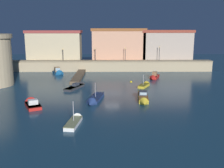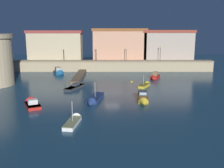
{
  "view_description": "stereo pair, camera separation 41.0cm",
  "coord_description": "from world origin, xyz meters",
  "views": [
    {
      "loc": [
        -0.44,
        -45.83,
        11.55
      ],
      "look_at": [
        0.0,
        2.99,
        0.98
      ],
      "focal_mm": 42.8,
      "sensor_mm": 36.0,
      "label": 1
    },
    {
      "loc": [
        -0.03,
        -45.83,
        11.55
      ],
      "look_at": [
        0.0,
        2.99,
        0.98
      ],
      "focal_mm": 42.8,
      "sensor_mm": 36.0,
      "label": 2
    }
  ],
  "objects": [
    {
      "name": "quay_lamp_2",
      "position": [
        3.65,
        23.73,
        5.04
      ],
      "size": [
        0.32,
        0.32,
        3.33
      ],
      "color": "black",
      "rests_on": "quay_wall"
    },
    {
      "name": "moored_boat_4",
      "position": [
        -12.0,
        -7.69,
        0.34
      ],
      "size": [
        3.68,
        5.07,
        1.79
      ],
      "rotation": [
        0.0,
        0.0,
        2.02
      ],
      "color": "red",
      "rests_on": "ground"
    },
    {
      "name": "pier_dock",
      "position": [
        -7.58,
        14.57,
        0.33
      ],
      "size": [
        1.85,
        15.78,
        0.7
      ],
      "color": "brown",
      "rests_on": "ground"
    },
    {
      "name": "moored_boat_3",
      "position": [
        4.87,
        -5.16,
        0.44
      ],
      "size": [
        1.93,
        6.97,
        1.7
      ],
      "rotation": [
        0.0,
        0.0,
        -1.64
      ],
      "color": "gold",
      "rests_on": "ground"
    },
    {
      "name": "quay_wall",
      "position": [
        0.0,
        23.73,
        1.42
      ],
      "size": [
        52.46,
        2.83,
        2.82
      ],
      "color": "tan",
      "rests_on": "ground"
    },
    {
      "name": "moored_boat_0",
      "position": [
        -6.65,
        4.4,
        0.31
      ],
      "size": [
        3.92,
        6.76,
        1.43
      ],
      "rotation": [
        0.0,
        0.0,
        1.17
      ],
      "color": "#333338",
      "rests_on": "ground"
    },
    {
      "name": "moored_boat_7",
      "position": [
        -2.88,
        -5.52,
        0.31
      ],
      "size": [
        2.78,
        7.0,
        3.31
      ],
      "rotation": [
        0.0,
        0.0,
        -1.76
      ],
      "color": "navy",
      "rests_on": "ground"
    },
    {
      "name": "moored_boat_8",
      "position": [
        6.53,
        5.4,
        0.29
      ],
      "size": [
        3.04,
        4.53,
        2.78
      ],
      "rotation": [
        0.0,
        0.0,
        1.11
      ],
      "color": "gold",
      "rests_on": "ground"
    },
    {
      "name": "quay_lamp_3",
      "position": [
        12.54,
        23.73,
        5.25
      ],
      "size": [
        0.32,
        0.32,
        3.68
      ],
      "color": "black",
      "rests_on": "quay_wall"
    },
    {
      "name": "mooring_buoy_0",
      "position": [
        4.1,
        9.41,
        0.0
      ],
      "size": [
        0.51,
        0.51,
        0.51
      ],
      "primitive_type": "sphere",
      "color": "yellow",
      "rests_on": "ground"
    },
    {
      "name": "moored_boat_2",
      "position": [
        -4.66,
        -14.83,
        0.28
      ],
      "size": [
        1.91,
        5.41,
        3.25
      ],
      "rotation": [
        0.0,
        0.0,
        1.44
      ],
      "color": "white",
      "rests_on": "ground"
    },
    {
      "name": "quay_lamp_0",
      "position": [
        -12.56,
        23.73,
        4.92
      ],
      "size": [
        0.32,
        0.32,
        3.11
      ],
      "color": "black",
      "rests_on": "quay_wall"
    },
    {
      "name": "old_town_backdrop",
      "position": [
        0.34,
        27.63,
        6.67
      ],
      "size": [
        45.05,
        5.63,
        8.46
      ],
      "color": "#C3B089",
      "rests_on": "ground"
    },
    {
      "name": "moored_boat_1",
      "position": [
        9.55,
        12.96,
        0.45
      ],
      "size": [
        3.04,
        4.89,
        2.53
      ],
      "rotation": [
        0.0,
        0.0,
        -1.95
      ],
      "color": "red",
      "rests_on": "ground"
    },
    {
      "name": "quay_lamp_1",
      "position": [
        -4.14,
        23.73,
        4.98
      ],
      "size": [
        0.32,
        0.32,
        3.21
      ],
      "color": "black",
      "rests_on": "quay_wall"
    },
    {
      "name": "moored_boat_5",
      "position": [
        -13.04,
        18.86,
        0.47
      ],
      "size": [
        3.53,
        4.67,
        2.26
      ],
      "rotation": [
        0.0,
        0.0,
        -1.12
      ],
      "color": "#195689",
      "rests_on": "ground"
    },
    {
      "name": "ground_plane",
      "position": [
        0.0,
        0.0,
        0.0
      ],
      "size": [
        134.77,
        134.77,
        0.0
      ],
      "primitive_type": "plane",
      "color": "#19384C"
    }
  ]
}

